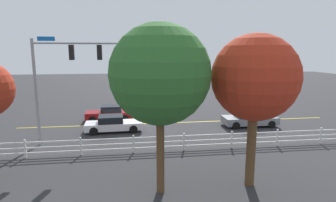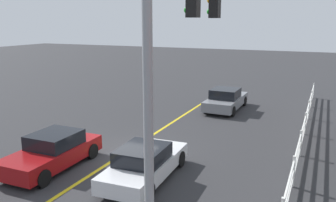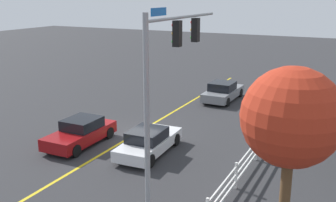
# 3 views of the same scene
# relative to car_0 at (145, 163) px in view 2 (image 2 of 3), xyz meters

# --- Properties ---
(ground_plane) EXTENTS (120.00, 120.00, 0.00)m
(ground_plane) POSITION_rel_car_0_xyz_m (-1.82, -2.07, -0.63)
(ground_plane) COLOR #2D2D30
(lane_center_stripe) EXTENTS (28.00, 0.16, 0.01)m
(lane_center_stripe) POSITION_rel_car_0_xyz_m (-5.82, -2.07, -0.62)
(lane_center_stripe) COLOR gold
(lane_center_stripe) RESTS_ON ground_plane
(signal_assembly) EXTENTS (6.28, 0.38, 7.32)m
(signal_assembly) POSITION_rel_car_0_xyz_m (3.16, 2.65, 4.47)
(signal_assembly) COLOR gray
(signal_assembly) RESTS_ON ground_plane
(car_0) EXTENTS (4.55, 2.00, 1.31)m
(car_0) POSITION_rel_car_0_xyz_m (0.00, 0.00, 0.00)
(car_0) COLOR silver
(car_0) RESTS_ON ground_plane
(car_1) EXTENTS (4.62, 2.01, 1.42)m
(car_1) POSITION_rel_car_0_xyz_m (-11.58, -0.08, 0.04)
(car_1) COLOR slate
(car_1) RESTS_ON ground_plane
(car_2) EXTENTS (4.31, 1.94, 1.39)m
(car_2) POSITION_rel_car_0_xyz_m (0.51, -3.85, 0.04)
(car_2) COLOR maroon
(car_2) RESTS_ON ground_plane
(white_rail_fence) EXTENTS (26.10, 0.10, 1.15)m
(white_rail_fence) POSITION_rel_car_0_xyz_m (-4.82, 5.04, -0.02)
(white_rail_fence) COLOR white
(white_rail_fence) RESTS_ON ground_plane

